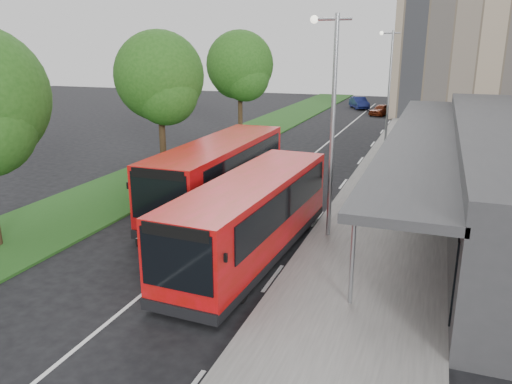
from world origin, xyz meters
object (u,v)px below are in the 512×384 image
tree_mid (160,82)px  lamp_post_far (389,80)px  lamp_post_near (331,115)px  car_near (382,110)px  tree_far (240,69)px  car_far (359,103)px  litter_bin (386,176)px  bollard (388,148)px  bus_second (219,174)px  bus_main (252,217)px

tree_mid → lamp_post_far: bearing=49.3°
lamp_post_near → car_near: 36.99m
tree_far → car_far: tree_far is taller
litter_bin → bollard: size_ratio=0.84×
litter_bin → bollard: bearing=95.1°
tree_mid → bus_second: tree_mid is taller
bollard → car_near: (-2.73, 21.15, -0.01)m
lamp_post_near → bus_second: size_ratio=0.76×
litter_bin → car_near: 28.49m
lamp_post_far → bus_main: size_ratio=0.80×
lamp_post_near → bollard: 16.10m
bus_main → tree_mid: bearing=136.1°
tree_mid → lamp_post_far: (11.13, 12.95, -0.43)m
tree_far → lamp_post_near: bearing=-59.7°
bus_main → bollard: bearing=84.1°
bus_main → litter_bin: bus_main is taller
lamp_post_near → litter_bin: size_ratio=10.10×
tree_far → car_near: tree_far is taller
bus_main → car_far: bearing=96.8°
tree_mid → car_near: (9.09, 29.65, -4.54)m
lamp_post_near → lamp_post_far: size_ratio=1.00×
lamp_post_far → bus_main: bearing=-95.2°
bus_second → car_far: bearing=89.7°
bus_main → bus_second: bus_second is taller
tree_mid → lamp_post_far: 17.08m
tree_far → lamp_post_far: size_ratio=1.04×
lamp_post_far → car_far: size_ratio=1.95×
tree_far → bollard: 13.21m
tree_mid → bollard: 15.25m
lamp_post_far → car_far: bearing=103.5°
tree_mid → car_far: size_ratio=1.94×
lamp_post_near → bus_main: size_ratio=0.80×
tree_far → lamp_post_far: (11.13, 0.95, -0.64)m
tree_far → lamp_post_near: tree_far is taller
litter_bin → bollard: bollard is taller
bollard → car_near: bearing=97.4°
car_far → litter_bin: bearing=-103.4°
bus_main → car_near: bearing=92.7°
lamp_post_near → bus_main: 4.64m
car_near → tree_mid: bearing=-82.4°
car_near → lamp_post_near: bearing=-62.2°
bollard → car_near: 21.33m
tree_far → bus_second: tree_far is taller
bollard → lamp_post_far: bearing=98.9°
lamp_post_far → litter_bin: (1.33, -11.58, -4.17)m
tree_far → bus_second: 18.26m
lamp_post_near → bus_second: lamp_post_near is taller
bollard → car_far: 27.08m
tree_far → bollard: bearing=-16.5°
tree_mid → lamp_post_near: (11.13, -7.05, -0.43)m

